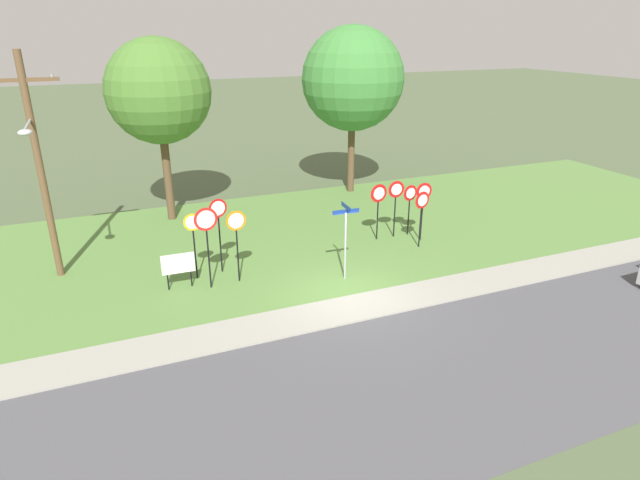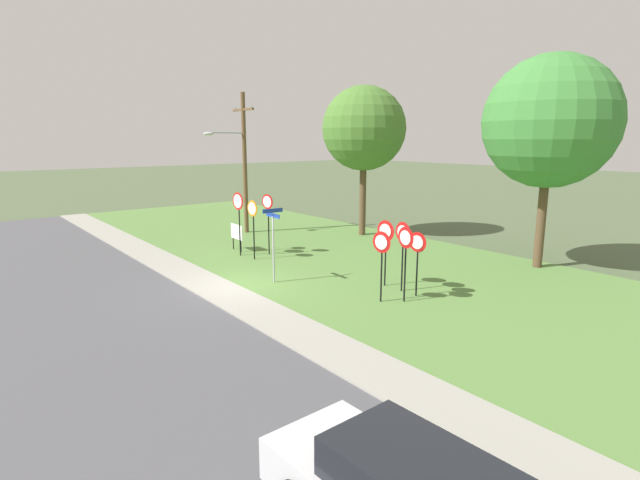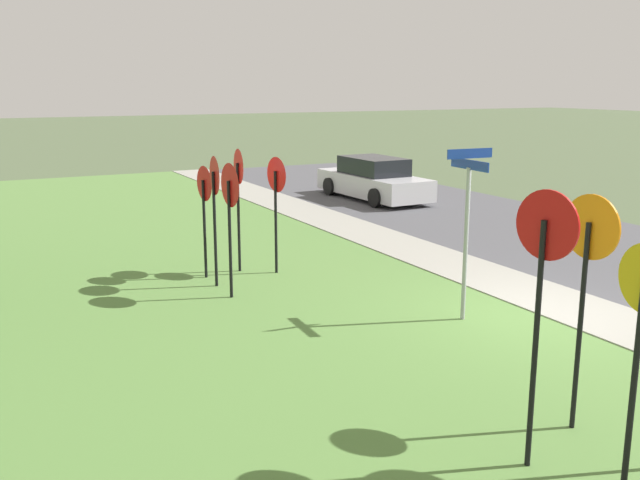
{
  "view_description": "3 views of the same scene",
  "coord_description": "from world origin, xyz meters",
  "views": [
    {
      "loc": [
        -6.92,
        -14.15,
        8.32
      ],
      "look_at": [
        0.06,
        2.62,
        1.06
      ],
      "focal_mm": 30.02,
      "sensor_mm": 36.0,
      "label": 1
    },
    {
      "loc": [
        15.14,
        -8.21,
        5.23
      ],
      "look_at": [
        1.06,
        2.92,
        1.51
      ],
      "focal_mm": 27.52,
      "sensor_mm": 36.0,
      "label": 2
    },
    {
      "loc": [
        -8.14,
        8.24,
        3.74
      ],
      "look_at": [
        1.03,
        3.53,
        1.46
      ],
      "focal_mm": 39.58,
      "sensor_mm": 36.0,
      "label": 3
    }
  ],
  "objects": [
    {
      "name": "oak_tree_right",
      "position": [
        5.33,
        10.99,
        5.86
      ],
      "size": [
        5.16,
        5.16,
        8.42
      ],
      "color": "brown",
      "rests_on": "grass_median"
    },
    {
      "name": "road_asphalt",
      "position": [
        0.0,
        -4.8,
        0.01
      ],
      "size": [
        44.0,
        6.4,
        0.01
      ],
      "primitive_type": "cube",
      "color": "#4C4C51",
      "rests_on": "ground_plane"
    },
    {
      "name": "yield_sign_near_left",
      "position": [
        4.44,
        2.73,
        1.76
      ],
      "size": [
        0.69,
        0.13,
        2.32
      ],
      "rotation": [
        0.0,
        0.0,
        0.14
      ],
      "color": "black",
      "rests_on": "grass_median"
    },
    {
      "name": "utility_pole",
      "position": [
        -8.84,
        5.27,
        4.21
      ],
      "size": [
        2.1,
        2.49,
        7.65
      ],
      "color": "brown",
      "rests_on": "grass_median"
    },
    {
      "name": "oak_tree_left",
      "position": [
        -4.26,
        10.09,
        5.74
      ],
      "size": [
        4.45,
        4.45,
        7.95
      ],
      "color": "brown",
      "rests_on": "grass_median"
    },
    {
      "name": "stop_sign_near_right",
      "position": [
        -3.05,
        2.47,
        1.92
      ],
      "size": [
        0.69,
        0.11,
        2.6
      ],
      "rotation": [
        0.0,
        0.0,
        0.08
      ],
      "color": "black",
      "rests_on": "grass_median"
    },
    {
      "name": "yield_sign_center",
      "position": [
        4.75,
        4.1,
        1.66
      ],
      "size": [
        0.68,
        0.12,
        2.19
      ],
      "rotation": [
        0.0,
        0.0,
        0.11
      ],
      "color": "black",
      "rests_on": "grass_median"
    },
    {
      "name": "ground_plane",
      "position": [
        0.0,
        0.0,
        0.0
      ],
      "size": [
        160.0,
        160.0,
        0.0
      ],
      "primitive_type": "plane",
      "color": "#4C5B3D"
    },
    {
      "name": "stop_sign_far_left",
      "position": [
        -4.37,
        3.26,
        1.77
      ],
      "size": [
        0.62,
        0.11,
        2.42
      ],
      "rotation": [
        0.0,
        0.0,
        -0.08
      ],
      "color": "black",
      "rests_on": "grass_median"
    },
    {
      "name": "yield_sign_far_left",
      "position": [
        3.27,
        4.12,
        1.82
      ],
      "size": [
        0.77,
        0.11,
        2.39
      ],
      "rotation": [
        0.0,
        0.0,
        0.06
      ],
      "color": "black",
      "rests_on": "grass_median"
    },
    {
      "name": "stop_sign_near_left",
      "position": [
        -4.07,
        2.35,
        2.15
      ],
      "size": [
        0.78,
        0.11,
        2.87
      ],
      "rotation": [
        0.0,
        0.0,
        0.08
      ],
      "color": "black",
      "rests_on": "grass_median"
    },
    {
      "name": "grass_median",
      "position": [
        0.0,
        6.0,
        0.02
      ],
      "size": [
        44.0,
        12.0,
        0.04
      ],
      "primitive_type": "cube",
      "color": "#567F3D",
      "rests_on": "ground_plane"
    },
    {
      "name": "stop_sign_far_center",
      "position": [
        -3.43,
        3.48,
        2.03
      ],
      "size": [
        0.66,
        0.16,
        2.76
      ],
      "rotation": [
        0.0,
        0.0,
        0.2
      ],
      "color": "black",
      "rests_on": "grass_median"
    },
    {
      "name": "street_name_post",
      "position": [
        0.44,
        1.25,
        1.68
      ],
      "size": [
        0.96,
        0.82,
        2.74
      ],
      "rotation": [
        0.0,
        0.0,
        -0.06
      ],
      "color": "#9EA0A8",
      "rests_on": "grass_median"
    },
    {
      "name": "notice_board",
      "position": [
        -5.04,
        2.75,
        0.87
      ],
      "size": [
        1.1,
        0.07,
        1.25
      ],
      "rotation": [
        0.0,
        0.0,
        -0.03
      ],
      "color": "black",
      "rests_on": "grass_median"
    },
    {
      "name": "yield_sign_near_right",
      "position": [
        4.9,
        3.34,
        1.88
      ],
      "size": [
        0.7,
        0.12,
        2.47
      ],
      "rotation": [
        0.0,
        0.0,
        -0.08
      ],
      "color": "black",
      "rests_on": "grass_median"
    },
    {
      "name": "yield_sign_far_right",
      "position": [
        4.08,
        4.12,
        1.85
      ],
      "size": [
        0.71,
        0.11,
        2.44
      ],
      "rotation": [
        0.0,
        0.0,
        -0.07
      ],
      "color": "black",
      "rests_on": "grass_median"
    },
    {
      "name": "sidewalk_strip",
      "position": [
        0.0,
        -0.8,
        0.03
      ],
      "size": [
        44.0,
        1.6,
        0.06
      ],
      "primitive_type": "cube",
      "color": "#99968C",
      "rests_on": "ground_plane"
    }
  ]
}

